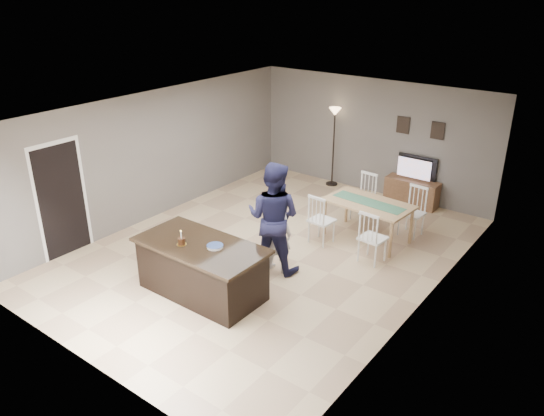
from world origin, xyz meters
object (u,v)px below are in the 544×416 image
Objects in this scene: plate_stack at (215,246)px; floor_lamp at (334,126)px; kitchen_island at (202,269)px; tv_console at (412,192)px; dining_table at (368,209)px; man at (273,217)px; birthday_cake at (181,241)px; woman at (277,232)px; television at (415,168)px.

floor_lamp is (-1.18, 5.54, 0.59)m from plate_stack.
plate_stack is 0.14× the size of floor_lamp.
tv_console is at bearing 77.84° from kitchen_island.
dining_table reaches higher than plate_stack.
man reaches higher than kitchen_island.
man is 1.00× the size of dining_table.
birthday_cake reaches higher than dining_table.
man is at bearing -5.08° from woman.
tv_console is at bearing -104.21° from woman.
plate_stack is (-0.94, -5.59, 0.06)m from television.
kitchen_island is at bearing -104.91° from dining_table.
kitchen_island is at bearing 63.77° from woman.
television is 0.62× the size of woman.
kitchen_island is 3.61m from dining_table.
woman reaches higher than kitchen_island.
plate_stack is (0.50, 0.24, -0.04)m from birthday_cake.
tv_console is 0.62× the size of floor_lamp.
television reaches higher than plate_stack.
floor_lamp is (-1.44, 4.24, 0.77)m from woman.
dining_table is (0.01, -2.17, 0.35)m from tv_console.
plate_stack is at bearing 68.75° from man.
dining_table is at bearing -113.53° from woman.
woman reaches higher than television.
tv_console is 4.34m from man.
tv_console is at bearing -0.54° from floor_lamp.
kitchen_island is 8.18× the size of plate_stack.
plate_stack is 3.49m from dining_table.
plate_stack reaches higher than kitchen_island.
tv_console is 4.57× the size of plate_stack.
television reaches higher than kitchen_island.
floor_lamp is at bearing 138.68° from dining_table.
birthday_cake is at bearing 52.81° from man.
man is 4.48m from floor_lamp.
television is 0.47× the size of floor_lamp.
woman is 5.59× the size of plate_stack.
kitchen_island is 1.08× the size of dining_table.
floor_lamp reaches higher than kitchen_island.
dining_table is at bearing 68.15° from birthday_cake.
man is at bearing 72.07° from kitchen_island.
plate_stack is at bearing 73.65° from woman.
kitchen_island is 1.11× the size of floor_lamp.
dining_table is (0.77, 2.05, -0.35)m from man.
birthday_cake reaches higher than television.
floor_lamp is at bearing 179.46° from tv_console.
woman is 0.75× the size of floor_lamp.
birthday_cake reaches higher than tv_console.
birthday_cake is (-1.43, -5.75, 0.66)m from tv_console.
television is at bearing 94.76° from dining_table.
birthday_cake is at bearing 76.19° from television.
dining_table is 1.03× the size of floor_lamp.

